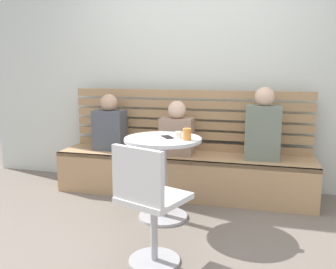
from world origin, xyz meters
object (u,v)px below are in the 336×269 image
Objects in this scene: person_adult at (263,128)px; cup_tumbler_orange at (187,134)px; white_chair at (148,201)px; person_child_left at (177,131)px; phone_on_table at (168,137)px; person_child_middle at (110,125)px; cup_espresso_small at (179,135)px; booth_bench at (182,174)px; cafe_table at (163,162)px.

person_adult is 7.21× the size of cup_tumbler_orange.
cup_tumbler_orange is (0.10, 0.77, 0.33)m from white_chair.
person_child_left is 5.70× the size of cup_tumbler_orange.
phone_on_table is at bearing -142.11° from person_adult.
person_child_left is at bearing 95.96° from white_chair.
cup_tumbler_orange is (1.03, -0.73, 0.08)m from person_child_middle.
cup_espresso_small is 0.10m from phone_on_table.
cup_tumbler_orange is (0.25, -0.68, 0.10)m from person_child_left.
phone_on_table is (0.00, -0.62, 0.52)m from booth_bench.
person_adult is at bearing 48.43° from cup_tumbler_orange.
person_child_middle is (-1.66, 0.03, -0.05)m from person_adult.
cup_tumbler_orange is at bearing -131.57° from person_adult.
booth_bench is 3.65× the size of cafe_table.
cup_espresso_small is at bearing 16.25° from cafe_table.
person_adult is 0.94m from cup_espresso_small.
person_child_left is at bearing -167.24° from booth_bench.
person_child_middle reaches higher than cafe_table.
cup_tumbler_orange is (-0.62, -0.70, 0.03)m from person_adult.
booth_bench is at bearing 87.01° from cafe_table.
person_child_middle is (-0.93, 1.49, 0.25)m from white_chair.
white_chair is at bearing -84.04° from person_child_left.
phone_on_table is at bearing 95.88° from white_chair.
person_adult is 0.94m from cup_tumbler_orange.
person_child_left is at bearing 104.89° from cup_espresso_small.
cup_espresso_small is at bearing -34.42° from person_child_middle.
cup_tumbler_orange reaches higher than cafe_table.
person_child_left is 0.73m from cup_tumbler_orange.
person_adult reaches higher than person_child_left.
person_adult is 1.02m from phone_on_table.
person_child_left reaches higher than phone_on_table.
person_child_left is (-0.06, -0.01, 0.47)m from booth_bench.
phone_on_table is (-0.09, -0.01, -0.02)m from cup_espresso_small.
person_child_middle is at bearing 122.02° from white_chair.
booth_bench is 0.98m from person_child_middle.
person_child_middle is (-0.84, 0.03, 0.49)m from booth_bench.
cafe_table is at bearing -92.99° from booth_bench.
cup_tumbler_orange is at bearing -74.64° from booth_bench.
cafe_table is 0.66m from person_child_left.
white_chair is 0.89m from phone_on_table.
cafe_table is 0.87× the size of white_chair.
person_child_middle is 1.27m from cup_tumbler_orange.
person_adult reaches higher than cup_espresso_small.
booth_bench is 0.92m from cup_tumbler_orange.
person_adult is 1.16× the size of person_child_middle.
white_chair is at bearing -57.98° from person_child_middle.
person_child_middle is 1.07m from phone_on_table.
person_child_left is 0.79m from person_child_middle.
white_chair is 0.90m from cup_espresso_small.
cup_espresso_small reaches higher than phone_on_table.
cafe_table is 13.21× the size of cup_espresso_small.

